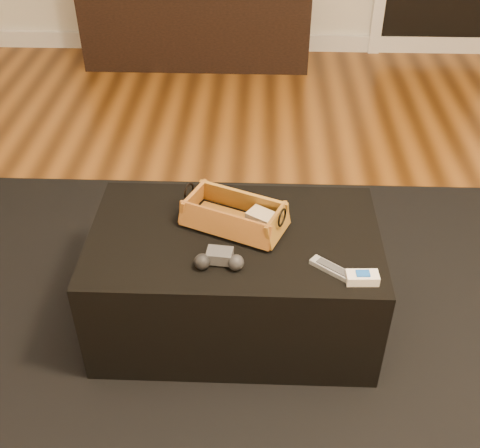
{
  "coord_description": "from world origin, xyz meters",
  "views": [
    {
      "loc": [
        0.02,
        -1.65,
        1.71
      ],
      "look_at": [
        -0.04,
        -0.06,
        0.49
      ],
      "focal_mm": 45.0,
      "sensor_mm": 36.0,
      "label": 1
    }
  ],
  "objects_px": {
    "ottoman": "(235,279)",
    "silver_remote": "(334,270)",
    "game_controller": "(219,260)",
    "cream_gadget": "(362,278)",
    "media_cabinet": "(197,19)",
    "wicker_basket": "(234,216)",
    "tv_remote": "(228,221)"
  },
  "relations": [
    {
      "from": "ottoman",
      "to": "tv_remote",
      "type": "height_order",
      "value": "tv_remote"
    },
    {
      "from": "media_cabinet",
      "to": "silver_remote",
      "type": "xyz_separation_m",
      "value": [
        0.7,
        -2.73,
        0.14
      ]
    },
    {
      "from": "game_controller",
      "to": "silver_remote",
      "type": "bearing_deg",
      "value": -2.7
    },
    {
      "from": "game_controller",
      "to": "cream_gadget",
      "type": "relative_size",
      "value": 1.56
    },
    {
      "from": "game_controller",
      "to": "tv_remote",
      "type": "bearing_deg",
      "value": 85.47
    },
    {
      "from": "tv_remote",
      "to": "cream_gadget",
      "type": "height_order",
      "value": "cream_gadget"
    },
    {
      "from": "silver_remote",
      "to": "cream_gadget",
      "type": "distance_m",
      "value": 0.09
    },
    {
      "from": "ottoman",
      "to": "wicker_basket",
      "type": "xyz_separation_m",
      "value": [
        -0.0,
        0.05,
        0.25
      ]
    },
    {
      "from": "ottoman",
      "to": "silver_remote",
      "type": "height_order",
      "value": "silver_remote"
    },
    {
      "from": "wicker_basket",
      "to": "game_controller",
      "type": "height_order",
      "value": "wicker_basket"
    },
    {
      "from": "media_cabinet",
      "to": "game_controller",
      "type": "bearing_deg",
      "value": -82.95
    },
    {
      "from": "silver_remote",
      "to": "cream_gadget",
      "type": "bearing_deg",
      "value": -26.2
    },
    {
      "from": "game_controller",
      "to": "silver_remote",
      "type": "relative_size",
      "value": 1.03
    },
    {
      "from": "media_cabinet",
      "to": "wicker_basket",
      "type": "xyz_separation_m",
      "value": [
        0.37,
        -2.5,
        0.17
      ]
    },
    {
      "from": "game_controller",
      "to": "media_cabinet",
      "type": "bearing_deg",
      "value": 97.05
    },
    {
      "from": "ottoman",
      "to": "game_controller",
      "type": "bearing_deg",
      "value": -103.89
    },
    {
      "from": "tv_remote",
      "to": "wicker_basket",
      "type": "bearing_deg",
      "value": 30.87
    },
    {
      "from": "media_cabinet",
      "to": "cream_gadget",
      "type": "xyz_separation_m",
      "value": [
        0.78,
        -2.77,
        0.15
      ]
    },
    {
      "from": "ottoman",
      "to": "silver_remote",
      "type": "distance_m",
      "value": 0.43
    },
    {
      "from": "media_cabinet",
      "to": "tv_remote",
      "type": "height_order",
      "value": "media_cabinet"
    },
    {
      "from": "ottoman",
      "to": "tv_remote",
      "type": "relative_size",
      "value": 5.37
    },
    {
      "from": "game_controller",
      "to": "cream_gadget",
      "type": "xyz_separation_m",
      "value": [
        0.45,
        -0.06,
        -0.01
      ]
    },
    {
      "from": "ottoman",
      "to": "tv_remote",
      "type": "xyz_separation_m",
      "value": [
        -0.02,
        0.04,
        0.23
      ]
    },
    {
      "from": "wicker_basket",
      "to": "game_controller",
      "type": "distance_m",
      "value": 0.22
    },
    {
      "from": "ottoman",
      "to": "cream_gadget",
      "type": "distance_m",
      "value": 0.52
    },
    {
      "from": "ottoman",
      "to": "game_controller",
      "type": "relative_size",
      "value": 6.26
    },
    {
      "from": "game_controller",
      "to": "ottoman",
      "type": "bearing_deg",
      "value": 76.11
    },
    {
      "from": "media_cabinet",
      "to": "ottoman",
      "type": "xyz_separation_m",
      "value": [
        0.38,
        -2.55,
        -0.08
      ]
    },
    {
      "from": "cream_gadget",
      "to": "wicker_basket",
      "type": "bearing_deg",
      "value": 146.67
    },
    {
      "from": "ottoman",
      "to": "wicker_basket",
      "type": "height_order",
      "value": "wicker_basket"
    },
    {
      "from": "silver_remote",
      "to": "media_cabinet",
      "type": "bearing_deg",
      "value": 104.39
    },
    {
      "from": "ottoman",
      "to": "silver_remote",
      "type": "bearing_deg",
      "value": -29.15
    }
  ]
}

